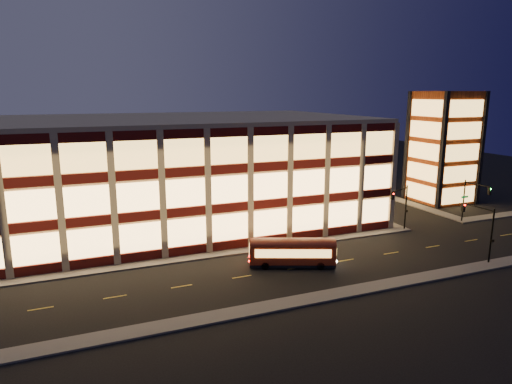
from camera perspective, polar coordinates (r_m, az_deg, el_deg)
name	(u,v)px	position (r m, az deg, el deg)	size (l,w,h in m)	color
ground	(240,255)	(51.50, -2.03, -7.83)	(200.00, 200.00, 0.00)	black
sidewalk_office_south	(211,255)	(51.49, -5.58, -7.80)	(54.00, 2.00, 0.15)	#514F4C
sidewalk_office_east	(336,203)	(75.99, 9.92, -1.33)	(2.00, 30.00, 0.15)	#514F4C
sidewalk_tower_south	(494,216)	(75.27, 27.62, -2.70)	(14.00, 2.00, 0.15)	#514F4C
sidewalk_tower_west	(390,197)	(82.25, 16.43, -0.61)	(2.00, 30.00, 0.15)	#514F4C
sidewalk_near	(292,302)	(40.46, 4.51, -13.58)	(100.00, 2.00, 0.15)	#514F4C
office_building	(178,169)	(64.68, -9.70, 2.80)	(50.45, 30.45, 14.50)	tan
stair_tower	(443,147)	(81.02, 22.35, 5.18)	(8.60, 8.60, 18.00)	#8C3814
traffic_signal_far	(401,201)	(61.43, 17.70, -1.09)	(3.79, 1.87, 6.00)	black
traffic_signal_right	(473,195)	(68.55, 25.45, -0.37)	(1.20, 4.37, 6.00)	black
traffic_signal_near	(481,222)	(54.52, 26.30, -3.44)	(0.32, 4.45, 6.00)	black
trolley_bus	(292,251)	(47.83, 4.56, -7.35)	(9.00, 5.41, 2.99)	maroon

